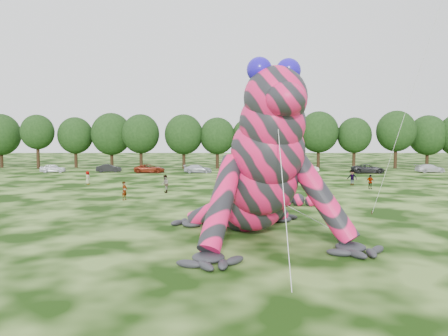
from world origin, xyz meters
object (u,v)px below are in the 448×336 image
car_3 (198,169)px  tree_6 (141,141)px  tree_7 (184,141)px  car_6 (368,169)px  tree_14 (428,141)px  spectator_3 (370,182)px  tree_4 (76,142)px  car_5 (306,168)px  inflatable_gecko (246,151)px  car_1 (109,168)px  tree_11 (319,140)px  car_2 (150,169)px  tree_5 (111,140)px  tree_3 (38,142)px  spectator_2 (352,177)px  tree_2 (1,141)px  tree_8 (217,143)px  spectator_1 (165,184)px  car_4 (245,169)px  tree_10 (282,138)px  car_7 (430,168)px  spectator_0 (124,191)px  tree_12 (354,143)px  spectator_4 (88,178)px  car_0 (53,168)px  spectator_5 (272,192)px  tree_9 (247,144)px  tree_13 (396,140)px

car_3 → tree_6: bearing=51.5°
tree_7 → car_6: (29.27, -9.30, -4.04)m
tree_14 → spectator_3: 36.83m
tree_4 → car_5: 40.83m
inflatable_gecko → car_1: bearing=100.9°
tree_11 → car_2: tree_11 is taller
spectator_3 → tree_5: bearing=136.3°
tree_3 → spectator_2: (47.81, -25.23, -3.78)m
spectator_3 → tree_2: bearing=147.6°
tree_8 → tree_2: bearing=177.4°
car_3 → spectator_1: size_ratio=2.37×
spectator_2 → car_2: bearing=-179.0°
tree_7 → car_4: tree_7 is taller
tree_4 → tree_11: bearing=-0.7°
tree_10 → car_7: tree_10 is taller
spectator_2 → tree_14: bearing=84.1°
spectator_0 → tree_10: bearing=-5.0°
tree_12 → spectator_4: 46.89m
tree_3 → tree_5: tree_5 is taller
car_0 → spectator_5: (31.22, -30.00, 0.28)m
tree_2 → spectator_3: 63.92m
tree_14 → car_1: (-54.71, -9.50, -4.07)m
tree_4 → tree_5: (6.52, -0.28, 0.37)m
tree_14 → spectator_1: (-42.62, -33.53, -3.78)m
spectator_5 → car_0: bearing=91.3°
inflatable_gecko → tree_11: tree_11 is taller
tree_4 → tree_6: (12.08, -2.03, 0.22)m
tree_7 → spectator_0: tree_7 is taller
tree_14 → car_0: tree_14 is taller
tree_3 → car_2: bearing=-22.6°
tree_5 → spectator_2: 44.31m
inflatable_gecko → tree_8: 49.12m
car_1 → car_7: size_ratio=0.84×
tree_8 → tree_12: tree_12 is taller
tree_11 → tree_9: bearing=-176.2°
tree_3 → spectator_3: 56.74m
tree_10 → car_0: size_ratio=2.73×
car_2 → spectator_0: (2.43, -28.05, 0.20)m
tree_9 → tree_14: bearing=2.4°
car_5 → spectator_5: (-8.79, -30.77, 0.26)m
tree_6 → tree_5: bearing=162.5°
car_3 → spectator_2: bearing=-129.8°
tree_6 → tree_13: (44.69, 0.44, 0.32)m
tree_11 → car_2: size_ratio=2.11×
tree_5 → tree_12: bearing=-0.9°
car_0 → spectator_1: size_ratio=2.08×
tree_9 → tree_10: bearing=11.0°
spectator_1 → tree_6: bearing=-175.6°
spectator_0 → tree_14: bearing=-27.8°
car_1 → car_4: car_4 is taller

